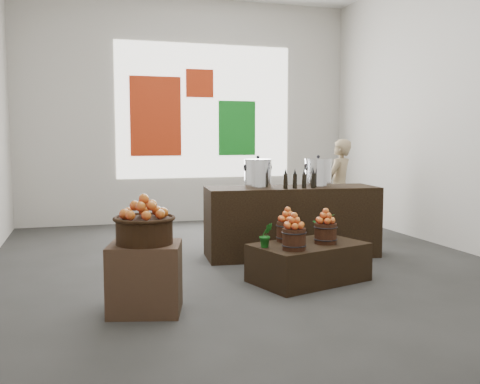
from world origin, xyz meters
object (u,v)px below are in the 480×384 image
object	(u,v)px
crate	(145,278)
display_table	(309,262)
wicker_basket	(144,231)
stock_pot_center	(318,173)
shopper	(339,186)
counter	(292,222)
stock_pot_left	(258,174)

from	to	relation	value
crate	display_table	bearing A→B (deg)	16.95
wicker_basket	stock_pot_center	size ratio (longest dim) A/B	1.44
wicker_basket	shopper	distance (m)	4.60
crate	stock_pot_center	size ratio (longest dim) A/B	1.80
stock_pot_center	crate	bearing A→B (deg)	-144.71
wicker_basket	display_table	bearing A→B (deg)	16.95
wicker_basket	stock_pot_center	bearing A→B (deg)	35.29
counter	wicker_basket	bearing A→B (deg)	-134.87
counter	stock_pot_center	world-z (taller)	stock_pot_center
stock_pot_center	shopper	xyz separation A→B (m)	(1.01, 1.37, -0.31)
crate	stock_pot_left	xyz separation A→B (m)	(1.62, 1.78, 0.76)
crate	display_table	size ratio (longest dim) A/B	0.52
counter	shopper	bearing A→B (deg)	49.86
display_table	counter	world-z (taller)	counter
crate	wicker_basket	size ratio (longest dim) A/B	1.25
display_table	counter	size ratio (longest dim) A/B	0.53
crate	display_table	distance (m)	1.86
stock_pot_left	shopper	bearing A→B (deg)	35.96
wicker_basket	shopper	size ratio (longest dim) A/B	0.32
stock_pot_left	shopper	world-z (taller)	shopper
stock_pot_center	shopper	bearing A→B (deg)	53.80
crate	stock_pot_left	size ratio (longest dim) A/B	1.80
counter	stock_pot_center	distance (m)	0.71
wicker_basket	display_table	xyz separation A→B (m)	(1.78, 0.54, -0.52)
counter	stock_pot_center	size ratio (longest dim) A/B	6.47
stock_pot_center	shopper	world-z (taller)	shopper
display_table	stock_pot_center	distance (m)	1.58
shopper	stock_pot_center	bearing A→B (deg)	17.12
stock_pot_center	shopper	size ratio (longest dim) A/B	0.23
crate	stock_pot_center	world-z (taller)	stock_pot_center
crate	stock_pot_center	distance (m)	3.05
counter	stock_pot_left	bearing A→B (deg)	180.00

